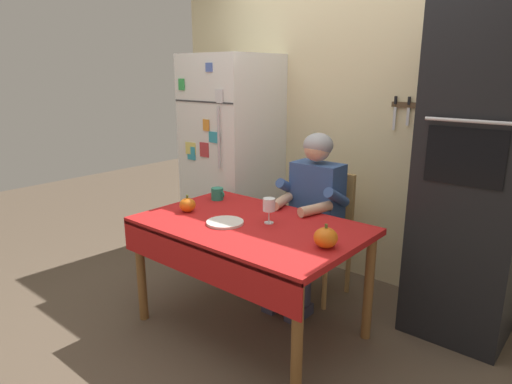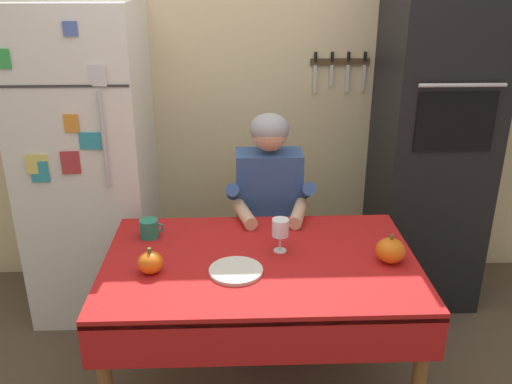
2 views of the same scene
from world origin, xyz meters
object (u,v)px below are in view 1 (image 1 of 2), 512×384
Objects in this scene: refrigerator at (233,159)px; wine_glass at (269,206)px; dining_table at (248,236)px; pumpkin_large at (187,205)px; wall_oven at (476,174)px; coffee_mug at (217,194)px; serving_tray at (225,222)px; seated_person at (312,205)px; chair_behind_person at (324,228)px; pumpkin_medium at (326,238)px.

refrigerator is 1.31m from wine_glass.
dining_table is 0.50m from pumpkin_large.
pumpkin_large is (0.48, -0.96, -0.11)m from refrigerator.
wall_oven is 17.77× the size of coffee_mug.
wall_oven reaches higher than serving_tray.
serving_tray is at bearing -137.92° from wine_glass.
coffee_mug is at bearing 153.61° from dining_table.
serving_tray is (-1.16, -1.01, -0.30)m from wall_oven.
serving_tray is (-0.20, -0.18, -0.11)m from wine_glass.
wall_oven is 1.45m from dining_table.
wall_oven is 1.69× the size of seated_person.
chair_behind_person is (0.08, 0.79, -0.14)m from dining_table.
pumpkin_medium is (1.10, -0.28, 0.01)m from coffee_mug.
seated_person is at bearing 75.07° from serving_tray.
wall_oven is at bearing 7.61° from chair_behind_person.
pumpkin_medium is (0.48, -0.11, -0.06)m from wine_glass.
dining_table is at bearing -138.69° from wall_oven.
pumpkin_large is at bearing 177.76° from serving_tray.
refrigerator is 11.19× the size of wine_glass.
seated_person is at bearing 92.00° from wine_glass.
pumpkin_medium is at bearing -13.37° from wine_glass.
refrigerator reaches higher than pumpkin_large.
coffee_mug is 0.34m from pumpkin_large.
seated_person is 5.35× the size of serving_tray.
pumpkin_large is 0.37m from serving_tray.
seated_person is 7.74× the size of wine_glass.
coffee_mug is at bearing 98.86° from pumpkin_large.
serving_tray is (-0.19, -0.70, 0.01)m from seated_person.
chair_behind_person is at bearing 78.16° from serving_tray.
wall_oven is (2.00, 0.04, 0.15)m from refrigerator.
dining_table is 0.59m from pumpkin_medium.
pumpkin_large reaches higher than coffee_mug.
pumpkin_large is 0.50× the size of serving_tray.
pumpkin_large is at bearing -81.14° from coffee_mug.
chair_behind_person is 0.78m from wine_glass.
pumpkin_large is at bearing -146.71° from wall_oven.
chair_behind_person is 7.87× the size of coffee_mug.
seated_person reaches higher than pumpkin_large.
coffee_mug is (-0.60, -0.53, 0.27)m from chair_behind_person.
seated_person reaches higher than dining_table.
coffee_mug is 0.73× the size of wine_glass.
coffee_mug is 0.89× the size of pumpkin_medium.
pumpkin_medium is (1.05, 0.06, 0.01)m from pumpkin_large.
seated_person is (-0.97, -0.32, -0.31)m from wall_oven.
wall_oven reaches higher than wine_glass.
chair_behind_person reaches higher than coffee_mug.
chair_behind_person is 0.75× the size of seated_person.
wall_oven is at bearing 40.99° from wine_glass.
chair_behind_person is 7.00× the size of pumpkin_medium.
wine_glass is 0.60m from pumpkin_large.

